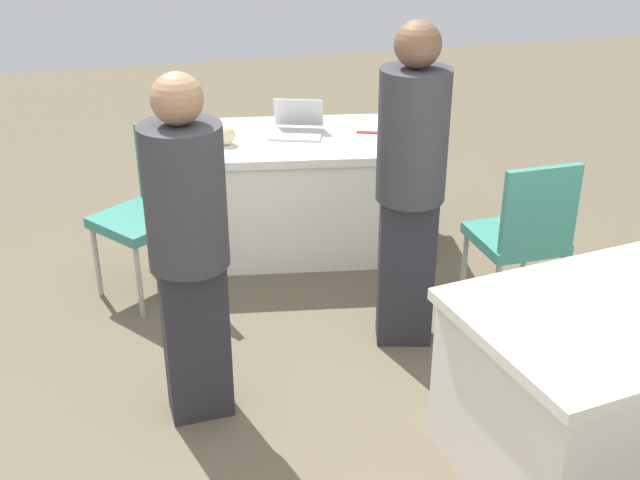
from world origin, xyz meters
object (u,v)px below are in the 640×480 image
(laptop_silver, at_px, (297,128))
(table_foreground, at_px, (291,192))
(person_attendee_browsing, at_px, (188,240))
(scissors_red, at_px, (371,133))
(yarn_ball, at_px, (225,135))
(person_presenter, at_px, (411,175))
(chair_tucked_right, at_px, (149,205))
(chair_by_pillar, at_px, (523,231))

(laptop_silver, bearing_deg, table_foreground, 60.01)
(person_attendee_browsing, height_order, scissors_red, person_attendee_browsing)
(yarn_ball, bearing_deg, laptop_silver, -169.21)
(table_foreground, relative_size, scissors_red, 10.44)
(person_attendee_browsing, distance_m, laptop_silver, 1.86)
(person_presenter, distance_m, person_attendee_browsing, 1.17)
(laptop_silver, bearing_deg, yarn_ball, 30.75)
(table_foreground, distance_m, yarn_ball, 0.60)
(chair_tucked_right, xyz_separation_m, person_presenter, (-1.24, 0.88, 0.39))
(scissors_red, bearing_deg, laptop_silver, -169.80)
(person_presenter, bearing_deg, scissors_red, -83.48)
(chair_by_pillar, distance_m, person_presenter, 0.77)
(laptop_silver, bearing_deg, person_attendee_browsing, 82.79)
(table_foreground, height_order, person_attendee_browsing, person_attendee_browsing)
(person_presenter, distance_m, scissors_red, 1.23)
(laptop_silver, bearing_deg, person_presenter, 121.58)
(person_presenter, bearing_deg, chair_tucked_right, -20.10)
(chair_by_pillar, bearing_deg, laptop_silver, 124.04)
(laptop_silver, height_order, scissors_red, laptop_silver)
(chair_tucked_right, distance_m, person_attendee_browsing, 1.28)
(chair_by_pillar, bearing_deg, yarn_ball, 137.50)
(laptop_silver, bearing_deg, chair_by_pillar, 145.92)
(chair_tucked_right, distance_m, yarn_ball, 0.66)
(chair_tucked_right, relative_size, person_attendee_browsing, 0.59)
(chair_tucked_right, height_order, person_attendee_browsing, person_attendee_browsing)
(person_attendee_browsing, distance_m, scissors_red, 2.03)
(person_presenter, xyz_separation_m, person_attendee_browsing, (1.12, 0.35, -0.05))
(table_foreground, height_order, chair_by_pillar, chair_by_pillar)
(chair_tucked_right, relative_size, yarn_ball, 7.80)
(table_foreground, distance_m, chair_by_pillar, 1.59)
(person_attendee_browsing, bearing_deg, laptop_silver, -120.63)
(table_foreground, relative_size, person_presenter, 1.12)
(table_foreground, relative_size, laptop_silver, 4.73)
(table_foreground, relative_size, chair_tucked_right, 1.98)
(chair_tucked_right, height_order, yarn_ball, chair_tucked_right)
(person_attendee_browsing, bearing_deg, table_foreground, -119.78)
(table_foreground, relative_size, yarn_ball, 15.43)
(person_presenter, bearing_deg, chair_by_pillar, -162.60)
(table_foreground, height_order, yarn_ball, yarn_ball)
(yarn_ball, bearing_deg, chair_by_pillar, 139.43)
(yarn_ball, xyz_separation_m, scissors_red, (-0.92, 0.02, -0.06))
(chair_tucked_right, distance_m, scissors_red, 1.47)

